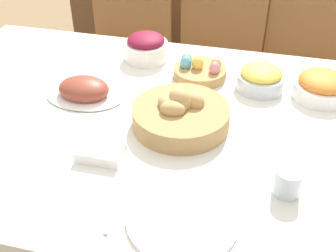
# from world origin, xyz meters

# --- Properties ---
(dining_table) EXTENTS (1.73, 1.05, 0.73)m
(dining_table) POSITION_xyz_m (0.00, 0.00, 0.36)
(dining_table) COLOR silver
(dining_table) RESTS_ON ground
(chair_far_left) EXTENTS (0.44, 0.44, 0.94)m
(chair_far_left) POSITION_xyz_m (-0.44, 0.84, 0.51)
(chair_far_left) COLOR brown
(chair_far_left) RESTS_ON ground
(chair_far_center) EXTENTS (0.47, 0.47, 0.94)m
(chair_far_center) POSITION_xyz_m (0.01, 0.84, 0.51)
(chair_far_center) COLOR brown
(chair_far_center) RESTS_ON ground
(chair_far_right) EXTENTS (0.43, 0.43, 0.94)m
(chair_far_right) POSITION_xyz_m (0.45, 0.84, 0.51)
(chair_far_right) COLOR brown
(chair_far_right) RESTS_ON ground
(sideboard) EXTENTS (1.52, 0.44, 0.85)m
(sideboard) POSITION_xyz_m (-0.22, 1.59, 0.43)
(sideboard) COLOR brown
(sideboard) RESTS_ON ground
(bread_basket) EXTENTS (0.28, 0.28, 0.12)m
(bread_basket) POSITION_xyz_m (0.04, -0.01, 0.77)
(bread_basket) COLOR #AD8451
(bread_basket) RESTS_ON dining_table
(egg_basket) EXTENTS (0.18, 0.18, 0.08)m
(egg_basket) POSITION_xyz_m (0.04, 0.28, 0.75)
(egg_basket) COLOR #AD8451
(egg_basket) RESTS_ON dining_table
(ham_platter) EXTENTS (0.26, 0.18, 0.07)m
(ham_platter) POSITION_xyz_m (-0.30, 0.06, 0.75)
(ham_platter) COLOR white
(ham_platter) RESTS_ON dining_table
(carrot_bowl) EXTENTS (0.18, 0.18, 0.08)m
(carrot_bowl) POSITION_xyz_m (0.44, 0.25, 0.77)
(carrot_bowl) COLOR white
(carrot_bowl) RESTS_ON dining_table
(beet_salad_bowl) EXTENTS (0.16, 0.16, 0.10)m
(beet_salad_bowl) POSITION_xyz_m (-0.18, 0.37, 0.78)
(beet_salad_bowl) COLOR white
(beet_salad_bowl) RESTS_ON dining_table
(pineapple_bowl) EXTENTS (0.16, 0.16, 0.08)m
(pineapple_bowl) POSITION_xyz_m (0.25, 0.25, 0.77)
(pineapple_bowl) COLOR silver
(pineapple_bowl) RESTS_ON dining_table
(dinner_plate) EXTENTS (0.26, 0.26, 0.01)m
(dinner_plate) POSITION_xyz_m (0.12, -0.36, 0.73)
(dinner_plate) COLOR white
(dinner_plate) RESTS_ON dining_table
(fork) EXTENTS (0.01, 0.17, 0.00)m
(fork) POSITION_xyz_m (-0.03, -0.36, 0.73)
(fork) COLOR #B7B7BC
(fork) RESTS_ON dining_table
(knife) EXTENTS (0.01, 0.17, 0.00)m
(knife) POSITION_xyz_m (0.27, -0.36, 0.73)
(knife) COLOR #B7B7BC
(knife) RESTS_ON dining_table
(spoon) EXTENTS (0.01, 0.17, 0.00)m
(spoon) POSITION_xyz_m (0.30, -0.36, 0.73)
(spoon) COLOR #B7B7BC
(spoon) RESTS_ON dining_table
(drinking_cup) EXTENTS (0.07, 0.07, 0.07)m
(drinking_cup) POSITION_xyz_m (0.34, -0.22, 0.76)
(drinking_cup) COLOR silver
(drinking_cup) RESTS_ON dining_table
(butter_dish) EXTENTS (0.12, 0.08, 0.03)m
(butter_dish) POSITION_xyz_m (-0.14, -0.21, 0.74)
(butter_dish) COLOR white
(butter_dish) RESTS_ON dining_table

